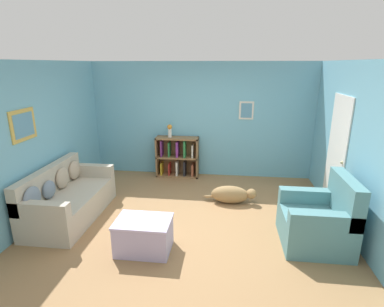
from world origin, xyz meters
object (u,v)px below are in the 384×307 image
coffee_table (144,234)px  dog (232,194)px  couch (67,199)px  bookshelf (178,157)px  vase (170,130)px  recliner_chair (319,221)px

coffee_table → dog: (1.24, 1.67, -0.08)m
couch → coffee_table: bearing=-27.0°
bookshelf → coffee_table: bookshelf is taller
vase → dog: bearing=-42.4°
bookshelf → recliner_chair: 3.54m
recliner_chair → vase: bearing=136.8°
bookshelf → vase: (-0.18, -0.02, 0.65)m
coffee_table → couch: bearing=153.0°
couch → bookshelf: (1.55, 2.20, 0.12)m
couch → bookshelf: size_ratio=1.86×
dog → vase: bearing=137.6°
bookshelf → dog: bookshelf is taller
bookshelf → recliner_chair: bearing=-45.4°
couch → bookshelf: 2.69m
couch → recliner_chair: 4.05m
recliner_chair → couch: bearing=175.4°
couch → coffee_table: 1.75m
dog → vase: 2.14m
bookshelf → dog: 1.83m
bookshelf → couch: bearing=-125.2°
bookshelf → dog: size_ratio=0.98×
couch → recliner_chair: size_ratio=1.74×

